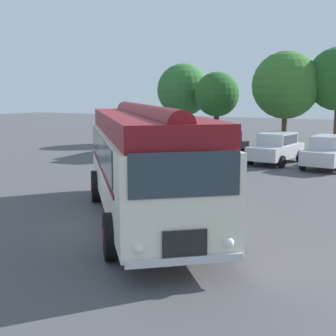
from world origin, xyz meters
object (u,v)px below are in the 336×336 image
(car_mid_right, at_px, (276,148))
(vintage_bus, at_px, (144,159))
(car_near_left, at_px, (185,143))
(car_far_right, at_px, (329,152))
(car_mid_left, at_px, (221,146))
(box_van, at_px, (145,132))

(car_mid_right, bearing_deg, vintage_bus, -91.52)
(car_near_left, relative_size, car_far_right, 1.00)
(car_mid_left, height_order, car_mid_right, same)
(car_near_left, distance_m, car_mid_right, 5.61)
(car_near_left, bearing_deg, car_mid_right, -1.61)
(car_mid_left, xyz_separation_m, car_far_right, (5.77, 0.30, 0.00))
(car_far_right, xyz_separation_m, box_van, (-11.17, 0.42, 0.52))
(car_near_left, xyz_separation_m, car_mid_right, (5.60, -0.16, 0.00))
(vintage_bus, bearing_deg, car_mid_right, 88.48)
(box_van, bearing_deg, car_mid_left, -7.63)
(car_near_left, height_order, car_far_right, same)
(car_mid_right, relative_size, car_far_right, 1.01)
(car_near_left, xyz_separation_m, car_mid_left, (2.67, -0.88, 0.00))
(car_near_left, height_order, car_mid_right, same)
(car_mid_left, distance_m, car_far_right, 5.78)
(vintage_bus, xyz_separation_m, car_mid_left, (-2.58, 12.76, -1.05))
(car_mid_right, height_order, car_far_right, same)
(car_near_left, bearing_deg, vintage_bus, -68.96)
(car_far_right, bearing_deg, car_near_left, 176.08)
(vintage_bus, height_order, box_van, vintage_bus)
(car_mid_left, xyz_separation_m, car_mid_right, (2.94, 0.73, 0.00))
(car_mid_left, bearing_deg, vintage_bus, -78.57)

